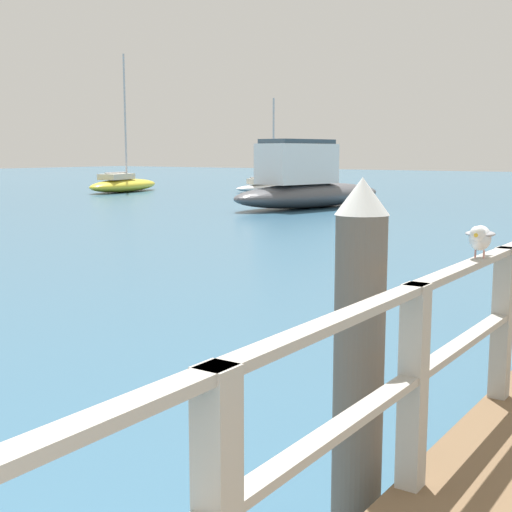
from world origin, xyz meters
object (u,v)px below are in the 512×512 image
Objects in this scene: seagull_foreground at (480,237)px; boat_6 at (269,186)px; boat_0 at (123,184)px; boat_1 at (307,185)px; dock_piling_near at (359,353)px.

boat_6 is at bearing -65.85° from seagull_foreground.
boat_1 is at bearing -28.73° from boat_0.
seagull_foreground is at bearing -34.97° from boat_6.
seagull_foreground is at bearing 65.60° from dock_piling_near.
seagull_foreground is at bearing -54.22° from boat_0.
boat_1 reaches higher than dock_piling_near.
boat_0 reaches higher than seagull_foreground.
boat_0 is at bearing -4.02° from boat_1.
boat_6 is (6.34, 4.43, -0.11)m from boat_0.
seagull_foreground is 33.23m from boat_6.
boat_1 is 10.94m from boat_6.
dock_piling_near is 22.86m from boat_1.
boat_0 reaches higher than boat_6.
dock_piling_near is at bearing -55.69° from boat_0.
seagull_foreground is at bearing 134.84° from boat_1.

